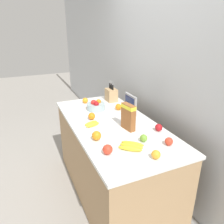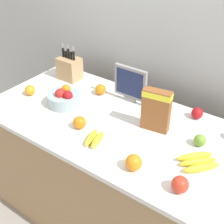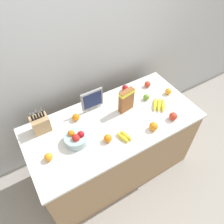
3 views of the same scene
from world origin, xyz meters
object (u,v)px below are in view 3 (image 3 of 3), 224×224
Objects in this scene: apple_rightmost at (125,88)px; orange_mid_right at (168,91)px; orange_near_bowl at (108,138)px; orange_front_left at (48,157)px; apple_near_bananas at (146,97)px; apple_front at (147,84)px; banana_bunch_right at (159,105)px; small_monitor at (92,100)px; apple_leftmost at (173,116)px; fruit_bowl at (76,138)px; orange_mid_left at (76,117)px; knife_block at (41,124)px; banana_bunch_left at (124,136)px; orange_by_cereal at (153,126)px; cereal_box at (126,100)px.

apple_rightmost is 0.49m from orange_mid_right.
orange_front_left is (-0.54, 0.09, -0.00)m from orange_near_bowl.
apple_front reaches higher than apple_near_bananas.
orange_near_bowl reaches higher than apple_rightmost.
orange_near_bowl is at bearing -151.34° from apple_front.
banana_bunch_right is 3.02× the size of orange_near_bowl.
apple_near_bananas is 0.93× the size of apple_rightmost.
small_monitor is 0.87m from orange_mid_right.
fruit_bowl is at bearing 165.45° from apple_leftmost.
fruit_bowl reaches higher than apple_rightmost.
orange_front_left is at bearing -165.79° from apple_front.
orange_front_left is (-0.39, -0.30, -0.00)m from orange_mid_left.
small_monitor is at bearing -0.77° from knife_block.
orange_front_left is at bearing -171.84° from apple_near_bananas.
small_monitor is at bearing 139.23° from apple_leftmost.
banana_bunch_right is at bearing 8.95° from orange_near_bowl.
apple_front is 0.54m from apple_leftmost.
orange_front_left is at bearing 170.81° from apple_leftmost.
apple_rightmost is at bearing 25.12° from fruit_bowl.
banana_bunch_left is at bearing -38.09° from knife_block.
banana_bunch_left is at bearing -163.72° from banana_bunch_right.
cereal_box is at bearing 102.67° from orange_by_cereal.
apple_leftmost is 0.98m from orange_mid_left.
apple_leftmost is at bearing -40.77° from small_monitor.
fruit_bowl is 3.00× the size of orange_mid_right.
cereal_box reaches higher than banana_bunch_left.
small_monitor is 0.47m from apple_rightmost.
cereal_box is 1.60× the size of banana_bunch_left.
apple_rightmost is at bearing 43.94° from orange_near_bowl.
apple_near_bananas is at bearing 8.16° from orange_front_left.
banana_bunch_right is at bearing 90.02° from apple_leftmost.
apple_leftmost is (1.18, -0.55, -0.05)m from knife_block.
apple_near_bananas is (-0.06, 0.15, 0.01)m from banana_bunch_right.
cereal_box is 3.58× the size of apple_rightmost.
apple_rightmost is (-0.26, 0.08, 0.00)m from apple_front.
orange_by_cereal is at bearing -11.58° from orange_front_left.
knife_block is 3.69× the size of orange_mid_left.
orange_near_bowl is (-0.70, -0.11, 0.02)m from banana_bunch_right.
apple_leftmost is 1.25m from orange_front_left.
banana_bunch_right is 3.10× the size of orange_mid_left.
apple_leftmost reaches higher than orange_near_bowl.
banana_bunch_left is at bearing -80.80° from small_monitor.
banana_bunch_right is (0.33, -0.14, -0.12)m from cereal_box.
apple_leftmost is (0.33, -0.36, -0.10)m from cereal_box.
fruit_bowl is at bearing -154.88° from apple_rightmost.
apple_front is at bearing 37.09° from banana_bunch_left.
orange_near_bowl is (-0.52, -0.51, 0.00)m from apple_rightmost.
apple_leftmost is 1.14× the size of orange_mid_right.
banana_bunch_left is at bearing -142.91° from apple_front.
small_monitor is 3.41× the size of orange_mid_right.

